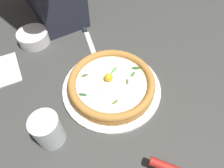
{
  "coord_description": "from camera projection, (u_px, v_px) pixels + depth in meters",
  "views": [
    {
      "loc": [
        0.11,
        0.34,
        0.52
      ],
      "look_at": [
        -0.01,
        0.0,
        0.03
      ],
      "focal_mm": 32.01,
      "sensor_mm": 36.0,
      "label": 1
    }
  ],
  "objects": [
    {
      "name": "folded_napkin",
      "position": [
        5.0,
        70.0,
        0.67
      ],
      "size": [
        0.1,
        0.15,
        0.01
      ],
      "primitive_type": "cube",
      "rotation": [
        0.0,
        0.0,
        1.68
      ],
      "color": "white",
      "rests_on": "ground"
    },
    {
      "name": "side_bowl",
      "position": [
        34.0,
        37.0,
        0.74
      ],
      "size": [
        0.11,
        0.11,
        0.04
      ],
      "primitive_type": "cylinder",
      "color": "white",
      "rests_on": "ground"
    },
    {
      "name": "drinking_glass",
      "position": [
        49.0,
        131.0,
        0.5
      ],
      "size": [
        0.07,
        0.07,
        0.1
      ],
      "color": "silver",
      "rests_on": "ground"
    },
    {
      "name": "table_knife",
      "position": [
        85.0,
        31.0,
        0.79
      ],
      "size": [
        0.03,
        0.22,
        0.01
      ],
      "color": "silver",
      "rests_on": "ground"
    },
    {
      "name": "pizza",
      "position": [
        112.0,
        84.0,
        0.6
      ],
      "size": [
        0.26,
        0.26,
        0.05
      ],
      "color": "#C2873D",
      "rests_on": "pizza_plate"
    },
    {
      "name": "pizza_plate",
      "position": [
        112.0,
        89.0,
        0.62
      ],
      "size": [
        0.31,
        0.31,
        0.01
      ],
      "primitive_type": "cylinder",
      "color": "white",
      "rests_on": "ground"
    },
    {
      "name": "ground_plane",
      "position": [
        110.0,
        92.0,
        0.64
      ],
      "size": [
        2.4,
        2.4,
        0.03
      ],
      "primitive_type": "cube",
      "color": "#3C3D39",
      "rests_on": "ground"
    }
  ]
}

